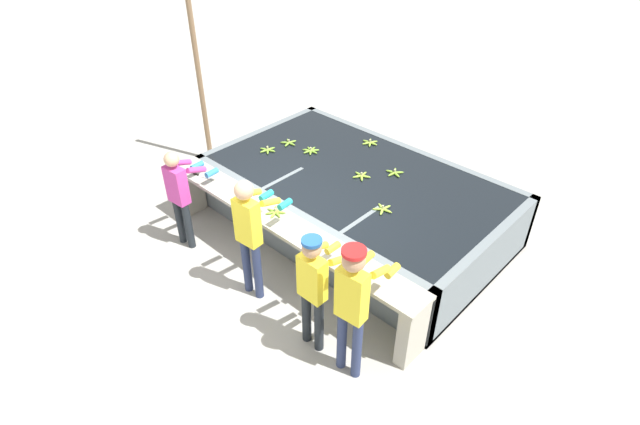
# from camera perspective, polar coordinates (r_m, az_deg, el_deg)

# --- Properties ---
(ground_plane) EXTENTS (80.00, 80.00, 0.00)m
(ground_plane) POSITION_cam_1_polar(r_m,az_deg,el_deg) (6.96, -5.58, -7.56)
(ground_plane) COLOR #A3A099
(ground_plane) RESTS_ON ground
(wash_tank) EXTENTS (4.47, 2.65, 0.89)m
(wash_tank) POSITION_cam_1_polar(r_m,az_deg,el_deg) (7.68, 4.07, 1.38)
(wash_tank) COLOR slate
(wash_tank) RESTS_ON ground
(work_ledge) EXTENTS (4.47, 0.45, 0.89)m
(work_ledge) POSITION_cam_1_polar(r_m,az_deg,el_deg) (6.66, -4.45, -2.66)
(work_ledge) COLOR #A8A393
(work_ledge) RESTS_ON ground
(worker_0) EXTENTS (0.44, 0.72, 1.55)m
(worker_0) POSITION_cam_1_polar(r_m,az_deg,el_deg) (7.26, -15.69, 2.36)
(worker_0) COLOR #1E2328
(worker_0) RESTS_ON ground
(worker_1) EXTENTS (0.44, 0.73, 1.74)m
(worker_1) POSITION_cam_1_polar(r_m,az_deg,el_deg) (6.13, -8.01, -1.80)
(worker_1) COLOR navy
(worker_1) RESTS_ON ground
(worker_2) EXTENTS (0.40, 0.71, 1.58)m
(worker_2) POSITION_cam_1_polar(r_m,az_deg,el_deg) (5.49, -0.63, -8.09)
(worker_2) COLOR #1E2328
(worker_2) RESTS_ON ground
(worker_3) EXTENTS (0.45, 0.74, 1.76)m
(worker_3) POSITION_cam_1_polar(r_m,az_deg,el_deg) (5.14, 3.82, -9.93)
(worker_3) COLOR navy
(worker_3) RESTS_ON ground
(banana_bunch_floating_0) EXTENTS (0.28, 0.27, 0.08)m
(banana_bunch_floating_0) POSITION_cam_1_polar(r_m,az_deg,el_deg) (7.54, 8.51, 4.53)
(banana_bunch_floating_0) COLOR #7FAD33
(banana_bunch_floating_0) RESTS_ON wash_tank
(banana_bunch_floating_1) EXTENTS (0.28, 0.27, 0.08)m
(banana_bunch_floating_1) POSITION_cam_1_polar(r_m,az_deg,el_deg) (8.33, 5.73, 7.96)
(banana_bunch_floating_1) COLOR #8CB738
(banana_bunch_floating_1) RESTS_ON wash_tank
(banana_bunch_floating_2) EXTENTS (0.28, 0.28, 0.08)m
(banana_bunch_floating_2) POSITION_cam_1_polar(r_m,az_deg,el_deg) (8.12, -6.01, 7.14)
(banana_bunch_floating_2) COLOR #75A333
(banana_bunch_floating_2) RESTS_ON wash_tank
(banana_bunch_floating_3) EXTENTS (0.28, 0.28, 0.08)m
(banana_bunch_floating_3) POSITION_cam_1_polar(r_m,az_deg,el_deg) (8.05, -1.07, 7.09)
(banana_bunch_floating_3) COLOR #75A333
(banana_bunch_floating_3) RESTS_ON wash_tank
(banana_bunch_floating_4) EXTENTS (0.27, 0.28, 0.08)m
(banana_bunch_floating_4) POSITION_cam_1_polar(r_m,az_deg,el_deg) (8.31, -3.59, 7.97)
(banana_bunch_floating_4) COLOR #75A333
(banana_bunch_floating_4) RESTS_ON wash_tank
(banana_bunch_floating_5) EXTENTS (0.28, 0.27, 0.08)m
(banana_bunch_floating_5) POSITION_cam_1_polar(r_m,az_deg,el_deg) (7.40, 4.75, 4.20)
(banana_bunch_floating_5) COLOR #8CB738
(banana_bunch_floating_5) RESTS_ON wash_tank
(banana_bunch_floating_6) EXTENTS (0.27, 0.28, 0.08)m
(banana_bunch_floating_6) POSITION_cam_1_polar(r_m,az_deg,el_deg) (6.72, 7.19, 0.40)
(banana_bunch_floating_6) COLOR #93BC3D
(banana_bunch_floating_6) RESTS_ON wash_tank
(banana_bunch_ledge_0) EXTENTS (0.28, 0.28, 0.08)m
(banana_bunch_ledge_0) POSITION_cam_1_polar(r_m,az_deg,el_deg) (6.63, -5.10, 0.06)
(banana_bunch_ledge_0) COLOR #7FAD33
(banana_bunch_ledge_0) RESTS_ON work_ledge
(knife_0) EXTENTS (0.35, 0.12, 0.02)m
(knife_0) POSITION_cam_1_polar(r_m,az_deg,el_deg) (7.61, -13.59, 4.15)
(knife_0) COLOR silver
(knife_0) RESTS_ON work_ledge
(support_post_left) EXTENTS (0.09, 0.09, 3.20)m
(support_post_left) POSITION_cam_1_polar(r_m,az_deg,el_deg) (9.20, -13.62, 14.66)
(support_post_left) COLOR #846647
(support_post_left) RESTS_ON ground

